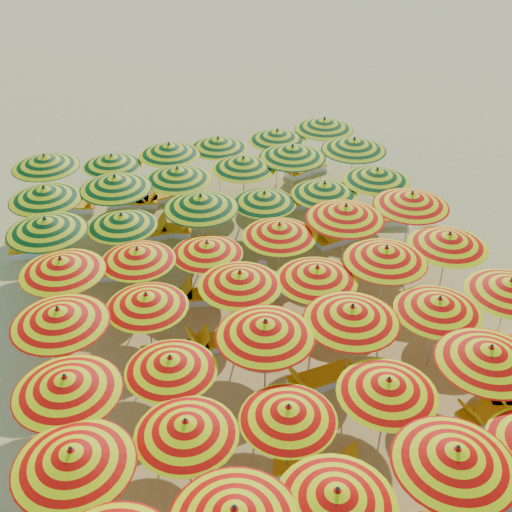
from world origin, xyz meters
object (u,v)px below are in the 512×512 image
umbrella_41 (354,144)px  lounger_18 (381,219)px  umbrella_38 (178,174)px  umbrella_47 (324,124)px  umbrella_29 (412,199)px  lounger_11 (177,352)px  lounger_15 (296,281)px  umbrella_19 (146,300)px  umbrella_26 (207,248)px  lounger_7 (489,410)px  umbrella_6 (72,458)px  umbrella_8 (288,413)px  umbrella_27 (280,230)px  umbrella_35 (377,175)px  lounger_12 (220,340)px  umbrella_3 (456,456)px  lounger_26 (305,170)px  umbrella_44 (169,149)px  lounger_25 (156,198)px  umbrella_16 (439,305)px  umbrella_37 (115,182)px  umbrella_36 (45,193)px  lounger_22 (308,202)px  umbrella_32 (201,202)px  umbrella_18 (59,316)px  umbrella_14 (265,329)px  umbrella_10 (490,355)px  umbrella_21 (317,273)px  lounger_13 (164,298)px  umbrella_40 (293,152)px  umbrella_33 (264,198)px  umbrella_39 (243,163)px  lounger_19 (36,249)px  umbrella_25 (138,255)px  lounger_14 (191,297)px  umbrella_12 (66,384)px  lounger_6 (316,468)px  umbrella_30 (46,225)px  umbrella_31 (122,220)px  umbrella_43 (112,160)px  umbrella_9 (388,386)px  umbrella_20 (240,279)px  umbrella_24 (61,265)px  umbrella_28 (346,212)px  umbrella_42 (45,161)px  lounger_16 (108,272)px  umbrella_45 (218,143)px  umbrella_7 (186,428)px  lounger_24 (135,202)px  umbrella_34 (324,188)px  umbrella_15 (352,313)px  umbrella_46 (277,135)px  lounger_20 (142,235)px

umbrella_41 → lounger_18: size_ratio=1.42×
umbrella_38 → umbrella_47: bearing=19.9°
umbrella_29 → lounger_11: 8.16m
lounger_15 → umbrella_19: bearing=10.8°
umbrella_26 → lounger_7: umbrella_26 is taller
lounger_7 → umbrella_6: bearing=-10.7°
umbrella_8 → umbrella_27: (2.09, 6.18, 0.12)m
umbrella_35 → lounger_12: 7.73m
umbrella_3 → lounger_26: 15.30m
umbrella_44 → lounger_25: size_ratio=1.48×
umbrella_16 → umbrella_37: umbrella_37 is taller
umbrella_36 → lounger_22: umbrella_36 is taller
umbrella_32 → lounger_18: 6.58m
lounger_25 → lounger_22: bearing=146.3°
umbrella_35 → umbrella_47: 4.27m
umbrella_18 → umbrella_29: (10.24, 2.24, 0.02)m
umbrella_16 → umbrella_27: (-2.39, 4.30, -0.00)m
umbrella_14 → umbrella_41: 10.20m
umbrella_10 → umbrella_21: bearing=118.8°
umbrella_37 → lounger_13: (0.61, -3.66, -1.95)m
umbrella_35 → umbrella_40: size_ratio=1.02×
umbrella_33 → lounger_18: (4.29, 0.24, -1.68)m
umbrella_39 → lounger_19: 7.17m
umbrella_25 → lounger_14: umbrella_25 is taller
lounger_11 → umbrella_12: bearing=-132.5°
lounger_6 → umbrella_30: bearing=139.5°
umbrella_14 → umbrella_31: size_ratio=1.12×
umbrella_8 → lounger_6: umbrella_8 is taller
umbrella_12 → umbrella_18: (0.03, 2.18, 0.03)m
umbrella_43 → umbrella_44: bearing=-0.9°
umbrella_9 → umbrella_20: 4.73m
umbrella_6 → umbrella_44: umbrella_6 is taller
umbrella_24 → umbrella_28: bearing=0.2°
umbrella_41 → umbrella_42: umbrella_41 is taller
lounger_16 → lounger_25: bearing=-107.8°
umbrella_35 → lounger_18: umbrella_35 is taller
umbrella_19 → umbrella_45: (4.04, 8.08, 0.05)m
umbrella_27 → lounger_12: size_ratio=1.28×
umbrella_7 → umbrella_44: umbrella_44 is taller
umbrella_41 → lounger_18: umbrella_41 is taller
lounger_24 → umbrella_3: bearing=-62.4°
lounger_7 → umbrella_14: bearing=-35.6°
lounger_22 → umbrella_25: bearing=-134.5°
umbrella_34 → umbrella_35: umbrella_35 is taller
umbrella_24 → lounger_6: (4.37, -6.38, -1.89)m
umbrella_15 → umbrella_29: umbrella_29 is taller
lounger_18 → umbrella_31: bearing=19.3°
umbrella_45 → lounger_14: size_ratio=1.43×
umbrella_46 → lounger_20: 6.20m
umbrella_39 → lounger_6: bearing=-99.5°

